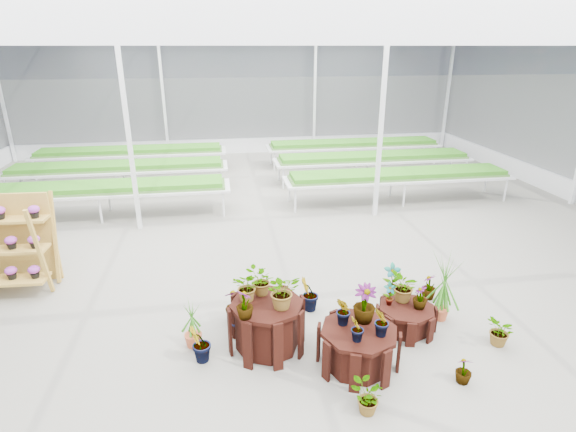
{
  "coord_description": "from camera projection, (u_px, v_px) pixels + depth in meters",
  "views": [
    {
      "loc": [
        -0.99,
        -6.63,
        4.2
      ],
      "look_at": [
        0.19,
        0.9,
        1.3
      ],
      "focal_mm": 28.0,
      "sensor_mm": 36.0,
      "label": 1
    }
  ],
  "objects": [
    {
      "name": "plinth_low",
      "position": [
        406.0,
        318.0,
        7.03
      ],
      "size": [
        1.07,
        1.07,
        0.4
      ],
      "primitive_type": "cylinder",
      "rotation": [
        0.0,
        0.0,
        -0.23
      ],
      "color": "black",
      "rests_on": "ground"
    },
    {
      "name": "plinth_mid",
      "position": [
        358.0,
        347.0,
        6.21
      ],
      "size": [
        1.46,
        1.46,
        0.58
      ],
      "primitive_type": "cylinder",
      "rotation": [
        0.0,
        0.0,
        0.42
      ],
      "color": "black",
      "rests_on": "ground"
    },
    {
      "name": "nursery_plants",
      "position": [
        337.0,
        305.0,
        6.72
      ],
      "size": [
        4.94,
        2.96,
        1.3
      ],
      "color": "#2E7219",
      "rests_on": "ground"
    },
    {
      "name": "greenhouse_shell",
      "position": [
        285.0,
        180.0,
        6.96
      ],
      "size": [
        18.0,
        24.0,
        4.5
      ],
      "primitive_type": null,
      "color": "white",
      "rests_on": "ground"
    },
    {
      "name": "nursery_benches",
      "position": [
        251.0,
        173.0,
        14.26
      ],
      "size": [
        16.0,
        7.0,
        0.84
      ],
      "primitive_type": null,
      "color": "silver",
      "rests_on": "ground"
    },
    {
      "name": "shelf_rack",
      "position": [
        2.0,
        247.0,
        7.94
      ],
      "size": [
        1.68,
        0.95,
        1.74
      ],
      "primitive_type": null,
      "rotation": [
        0.0,
        0.0,
        -0.05
      ],
      "color": "#A67F31",
      "rests_on": "ground"
    },
    {
      "name": "ground_plane",
      "position": [
        285.0,
        305.0,
        7.76
      ],
      "size": [
        24.0,
        24.0,
        0.0
      ],
      "primitive_type": "plane",
      "color": "gray",
      "rests_on": "ground"
    },
    {
      "name": "plinth_tall",
      "position": [
        267.0,
        325.0,
        6.56
      ],
      "size": [
        1.27,
        1.27,
        0.75
      ],
      "primitive_type": "cylinder",
      "rotation": [
        0.0,
        0.0,
        0.17
      ],
      "color": "black",
      "rests_on": "ground"
    },
    {
      "name": "steel_frame",
      "position": [
        285.0,
        180.0,
        6.96
      ],
      "size": [
        18.0,
        24.0,
        4.5
      ],
      "primitive_type": null,
      "color": "silver",
      "rests_on": "ground"
    }
  ]
}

